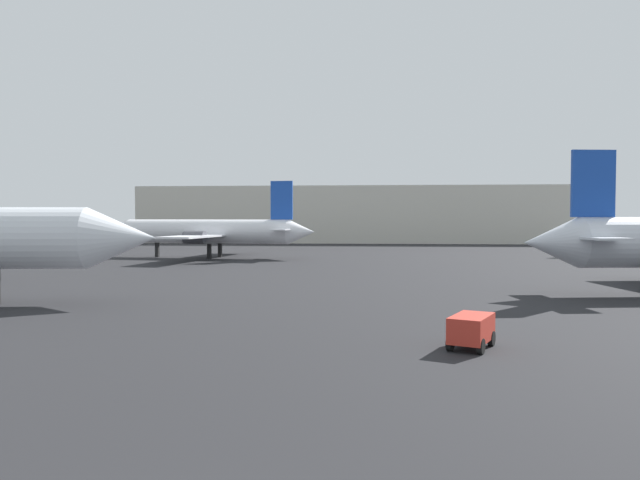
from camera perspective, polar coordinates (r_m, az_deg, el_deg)
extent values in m
cone|color=silver|center=(37.11, -18.50, 0.19)|extent=(4.47, 4.16, 3.63)
cone|color=silver|center=(41.41, 21.33, -0.24)|extent=(4.10, 3.82, 3.33)
cube|color=silver|center=(42.40, 24.14, 0.23)|extent=(3.23, 7.82, 0.14)
cube|color=#1947B2|center=(42.66, 24.75, 4.95)|extent=(2.90, 0.68, 4.36)
cylinder|color=white|center=(77.31, -10.83, 0.82)|extent=(21.96, 6.03, 3.04)
cone|color=white|center=(83.12, -18.79, 0.83)|extent=(3.74, 3.48, 3.04)
cone|color=white|center=(73.20, -1.79, 0.79)|extent=(3.74, 3.48, 3.04)
cube|color=white|center=(76.89, -10.08, 0.48)|extent=(7.49, 24.48, 0.21)
cube|color=white|center=(73.75, -3.37, 1.03)|extent=(3.08, 7.53, 0.14)
cube|color=#1947B2|center=(73.90, -3.71, 3.83)|extent=(2.80, 0.64, 4.78)
cylinder|color=#4C4C54|center=(72.96, -11.95, 0.26)|extent=(2.80, 1.91, 1.57)
cylinder|color=#4C4C54|center=(81.38, -9.26, 0.46)|extent=(2.80, 1.91, 1.57)
cube|color=black|center=(80.43, -15.37, -0.92)|extent=(0.49, 0.49, 1.88)
cube|color=black|center=(75.38, -10.59, -1.08)|extent=(0.49, 0.49, 1.88)
cube|color=black|center=(78.58, -9.58, -0.95)|extent=(0.49, 0.49, 1.88)
cone|color=white|center=(90.99, 23.53, 0.62)|extent=(3.33, 3.10, 2.73)
cube|color=white|center=(91.37, 24.69, 0.78)|extent=(2.62, 6.52, 0.12)
cube|color=#1947B2|center=(91.45, 24.96, 3.07)|extent=(2.42, 0.54, 5.13)
cube|color=red|center=(24.14, 14.33, -8.19)|extent=(2.17, 2.72, 1.00)
cylinder|color=black|center=(23.30, 15.19, -9.83)|extent=(0.43, 0.63, 0.60)
cylinder|color=black|center=(23.60, 12.40, -9.65)|extent=(0.43, 0.63, 0.60)
cylinder|color=black|center=(24.90, 16.14, -9.07)|extent=(0.43, 0.63, 0.60)
cylinder|color=black|center=(25.18, 13.51, -8.92)|extent=(0.43, 0.63, 0.60)
cube|color=beige|center=(130.14, 3.25, 2.42)|extent=(89.01, 23.78, 11.63)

